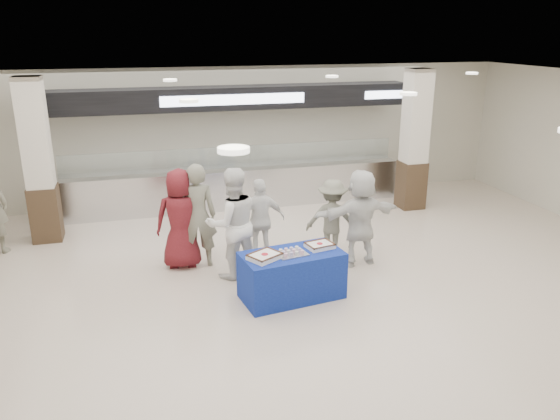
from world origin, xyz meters
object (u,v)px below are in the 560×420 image
object	(u,v)px
sheet_cake_left	(265,256)
chef_tall	(233,223)
chef_short	(261,220)
cupcake_tray	(291,252)
soldier_a	(197,216)
display_table	(292,275)
civilian_maroon	(181,219)
soldier_b	(332,219)
civilian_white	(360,217)
sheet_cake_right	(320,245)

from	to	relation	value
sheet_cake_left	chef_tall	bearing A→B (deg)	103.72
chef_tall	chef_short	world-z (taller)	chef_tall
cupcake_tray	chef_tall	world-z (taller)	chef_tall
cupcake_tray	soldier_a	xyz separation A→B (m)	(-1.22, 1.67, 0.14)
display_table	chef_short	bearing A→B (deg)	86.22
display_table	soldier_a	world-z (taller)	soldier_a
civilian_maroon	soldier_a	size ratio (longest dim) A/B	0.95
civilian_maroon	chef_tall	distance (m)	1.03
soldier_b	civilian_white	size ratio (longest dim) A/B	0.85
display_table	civilian_white	distance (m)	1.88
sheet_cake_right	soldier_b	size ratio (longest dim) A/B	0.32
chef_tall	sheet_cake_left	bearing A→B (deg)	95.09
sheet_cake_right	soldier_b	bearing A→B (deg)	61.87
chef_tall	chef_short	size ratio (longest dim) A/B	1.24
civilian_maroon	cupcake_tray	bearing A→B (deg)	138.32
sheet_cake_right	civilian_white	world-z (taller)	civilian_white
sheet_cake_right	chef_tall	world-z (taller)	chef_tall
sheet_cake_left	civilian_white	size ratio (longest dim) A/B	0.33
sheet_cake_right	civilian_maroon	distance (m)	2.55
soldier_a	chef_tall	size ratio (longest dim) A/B	0.98
sheet_cake_right	cupcake_tray	distance (m)	0.53
display_table	civilian_maroon	size ratio (longest dim) A/B	0.87
soldier_a	chef_tall	distance (m)	0.80
sheet_cake_right	chef_tall	bearing A→B (deg)	142.86
soldier_b	soldier_a	bearing A→B (deg)	18.42
display_table	soldier_b	xyz separation A→B (m)	(1.17, 1.37, 0.36)
chef_tall	soldier_a	bearing A→B (deg)	-58.29
display_table	chef_tall	bearing A→B (deg)	117.39
sheet_cake_right	civilian_white	size ratio (longest dim) A/B	0.27
chef_tall	display_table	bearing A→B (deg)	117.11
cupcake_tray	civilian_white	xyz separation A→B (m)	(1.56, 1.01, 0.08)
soldier_a	civilian_white	world-z (taller)	soldier_a
civilian_maroon	soldier_a	xyz separation A→B (m)	(0.28, -0.04, 0.05)
display_table	civilian_maroon	bearing A→B (deg)	124.30
chef_tall	soldier_b	bearing A→B (deg)	-177.90
display_table	cupcake_tray	world-z (taller)	cupcake_tray
soldier_a	soldier_b	distance (m)	2.43
sheet_cake_left	chef_short	bearing A→B (deg)	78.68
soldier_b	sheet_cake_right	bearing A→B (deg)	86.15
civilian_white	soldier_b	bearing A→B (deg)	-53.54
cupcake_tray	sheet_cake_left	bearing A→B (deg)	-171.97
cupcake_tray	civilian_white	bearing A→B (deg)	32.93
soldier_b	chef_short	bearing A→B (deg)	16.43
civilian_maroon	civilian_white	distance (m)	3.14
display_table	civilian_white	world-z (taller)	civilian_white
soldier_b	civilian_white	world-z (taller)	civilian_white
sheet_cake_right	civilian_maroon	world-z (taller)	civilian_maroon
chef_short	soldier_b	bearing A→B (deg)	167.25
chef_tall	soldier_b	xyz separation A→B (m)	(1.90, 0.36, -0.21)
sheet_cake_left	civilian_white	distance (m)	2.26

